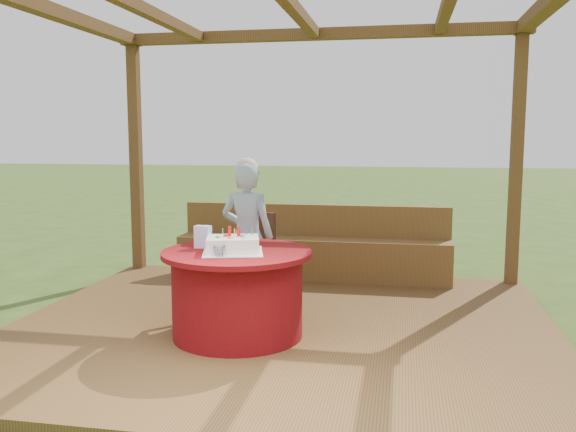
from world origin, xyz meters
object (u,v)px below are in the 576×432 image
at_px(elderly_woman, 247,233).
at_px(drinking_glass, 219,251).
at_px(table, 237,293).
at_px(chair, 251,253).
at_px(gift_bag, 203,237).
at_px(birthday_cake, 233,244).
at_px(bench, 313,254).

relative_size(elderly_woman, drinking_glass, 15.28).
distance_m(table, elderly_woman, 0.86).
distance_m(chair, drinking_glass, 1.32).
bearing_deg(elderly_woman, chair, 96.45).
bearing_deg(gift_bag, birthday_cake, -23.01).
bearing_deg(drinking_glass, chair, 93.81).
xyz_separation_m(bench, elderly_woman, (-0.41, -1.30, 0.42)).
bearing_deg(bench, elderly_woman, -107.32).
relative_size(table, drinking_glass, 13.00).
bearing_deg(chair, elderly_woman, -83.55).
xyz_separation_m(table, birthday_cake, (-0.01, -0.07, 0.39)).
relative_size(table, elderly_woman, 0.85).
bearing_deg(elderly_woman, bench, 72.68).
bearing_deg(gift_bag, chair, 84.37).
bearing_deg(bench, chair, -112.35).
xyz_separation_m(bench, chair, (-0.43, -1.06, 0.20)).
xyz_separation_m(chair, elderly_woman, (0.03, -0.25, 0.23)).
xyz_separation_m(elderly_woman, drinking_glass, (0.06, -1.05, 0.03)).
relative_size(elderly_woman, birthday_cake, 2.50).
height_order(bench, birthday_cake, birthday_cake).
distance_m(bench, table, 2.11).
relative_size(gift_bag, drinking_glass, 1.97).
height_order(chair, drinking_glass, chair).
relative_size(birthday_cake, gift_bag, 3.11).
height_order(elderly_woman, drinking_glass, elderly_woman).
height_order(chair, gift_bag, gift_bag).
xyz_separation_m(table, chair, (-0.15, 1.03, 0.11)).
distance_m(bench, elderly_woman, 1.43).
distance_m(elderly_woman, gift_bag, 0.73).
distance_m(elderly_woman, birthday_cake, 0.86).
bearing_deg(chair, bench, 67.65).
distance_m(table, chair, 1.05).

